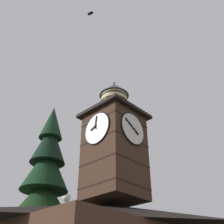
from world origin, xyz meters
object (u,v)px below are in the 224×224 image
clock_tower (114,144)px  moon (67,197)px  flying_bird_high (90,13)px  pine_tree_behind (41,215)px

clock_tower → moon: (-19.31, -30.52, 5.80)m
clock_tower → flying_bird_high: flying_bird_high is taller
pine_tree_behind → moon: (-21.13, -24.82, 10.21)m
flying_bird_high → clock_tower: bearing=-160.2°
moon → flying_bird_high: flying_bird_high is taller
pine_tree_behind → flying_bird_high: 15.65m
moon → flying_bird_high: bearing=53.6°
clock_tower → flying_bird_high: bearing=19.8°
flying_bird_high → moon: bearing=-126.4°
clock_tower → moon: 36.58m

